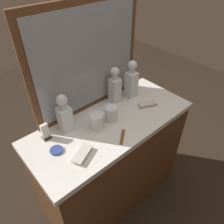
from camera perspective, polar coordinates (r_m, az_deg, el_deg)
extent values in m
plane|color=#2D2319|center=(2.15, 0.00, -20.39)|extent=(6.00, 6.00, 0.00)
cube|color=brown|center=(1.80, 0.00, -13.54)|extent=(1.14, 0.49, 0.84)
cube|color=silver|center=(1.47, 0.00, -3.03)|extent=(1.18, 0.51, 0.04)
cube|color=brown|center=(1.41, -6.64, 13.58)|extent=(0.83, 0.03, 0.73)
cube|color=gray|center=(1.40, -6.26, 13.40)|extent=(0.75, 0.01, 0.65)
cube|color=white|center=(1.59, 0.73, 5.76)|extent=(0.07, 0.07, 0.19)
cube|color=#9E5619|center=(1.60, 0.72, 5.14)|extent=(0.06, 0.06, 0.15)
cylinder|color=white|center=(1.53, 0.76, 9.20)|extent=(0.04, 0.04, 0.03)
sphere|color=white|center=(1.51, 0.77, 10.66)|extent=(0.06, 0.06, 0.06)
cube|color=white|center=(1.38, -12.36, -1.78)|extent=(0.08, 0.08, 0.17)
cube|color=#9E5619|center=(1.40, -12.16, -2.89)|extent=(0.07, 0.07, 0.09)
cylinder|color=white|center=(1.32, -12.93, 1.46)|extent=(0.04, 0.04, 0.03)
sphere|color=white|center=(1.29, -13.22, 3.10)|extent=(0.07, 0.07, 0.07)
cube|color=white|center=(1.65, 5.12, 7.24)|extent=(0.08, 0.08, 0.20)
cube|color=#9E5619|center=(1.67, 5.05, 6.23)|extent=(0.06, 0.06, 0.13)
cylinder|color=white|center=(1.59, 5.36, 10.78)|extent=(0.04, 0.04, 0.03)
sphere|color=white|center=(1.57, 5.46, 12.26)|extent=(0.07, 0.07, 0.07)
cylinder|color=white|center=(1.38, -4.02, -2.45)|extent=(0.09, 0.09, 0.11)
cylinder|color=silver|center=(1.41, -3.94, -3.90)|extent=(0.09, 0.09, 0.01)
cylinder|color=white|center=(1.44, -0.22, -0.41)|extent=(0.09, 0.09, 0.11)
cylinder|color=silver|center=(1.47, -0.22, -1.82)|extent=(0.08, 0.08, 0.01)
cube|color=#B7A88C|center=(1.61, 9.39, 1.94)|extent=(0.13, 0.10, 0.01)
cube|color=beige|center=(1.60, 9.43, 2.28)|extent=(0.15, 0.11, 0.01)
cube|color=#B7A88C|center=(1.25, -7.91, -11.25)|extent=(0.14, 0.10, 0.01)
cube|color=beige|center=(1.25, -7.95, -10.89)|extent=(0.16, 0.12, 0.01)
cylinder|color=#33478C|center=(1.31, -14.55, -9.80)|extent=(0.08, 0.08, 0.01)
cube|color=brown|center=(1.35, 2.77, -6.59)|extent=(0.11, 0.10, 0.01)
cube|color=black|center=(1.40, -16.95, -6.44)|extent=(0.05, 0.05, 0.01)
cube|color=white|center=(1.37, -17.34, -4.93)|extent=(0.05, 0.02, 0.11)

